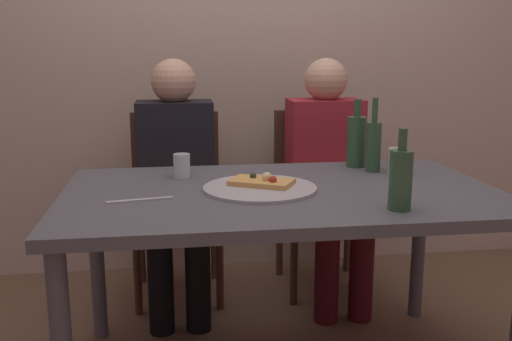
# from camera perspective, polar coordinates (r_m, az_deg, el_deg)

# --- Properties ---
(back_wall) EXTENTS (6.00, 0.10, 2.60)m
(back_wall) POSITION_cam_1_polar(r_m,az_deg,el_deg) (3.22, -1.49, 13.46)
(back_wall) COLOR #BCA893
(back_wall) RESTS_ON ground_plane
(dining_table) EXTENTS (1.54, 0.91, 0.72)m
(dining_table) POSITION_cam_1_polar(r_m,az_deg,el_deg) (2.09, 2.51, -3.81)
(dining_table) COLOR #4C4C51
(dining_table) RESTS_ON ground_plane
(pizza_tray) EXTENTS (0.40, 0.40, 0.01)m
(pizza_tray) POSITION_cam_1_polar(r_m,az_deg,el_deg) (2.05, 0.40, -1.78)
(pizza_tray) COLOR #ADADB2
(pizza_tray) RESTS_ON dining_table
(pizza_slice_last) EXTENTS (0.26, 0.22, 0.05)m
(pizza_slice_last) POSITION_cam_1_polar(r_m,az_deg,el_deg) (2.08, 0.61, -1.08)
(pizza_slice_last) COLOR tan
(pizza_slice_last) RESTS_ON pizza_tray
(wine_bottle) EXTENTS (0.06, 0.06, 0.30)m
(wine_bottle) POSITION_cam_1_polar(r_m,az_deg,el_deg) (2.39, 11.48, 2.50)
(wine_bottle) COLOR #2D5133
(wine_bottle) RESTS_ON dining_table
(beer_bottle) EXTENTS (0.08, 0.08, 0.29)m
(beer_bottle) POSITION_cam_1_polar(r_m,az_deg,el_deg) (2.47, 9.83, 2.95)
(beer_bottle) COLOR #2D5133
(beer_bottle) RESTS_ON dining_table
(water_bottle) EXTENTS (0.07, 0.07, 0.26)m
(water_bottle) POSITION_cam_1_polar(r_m,az_deg,el_deg) (1.84, 14.03, -0.75)
(water_bottle) COLOR #2D5133
(water_bottle) RESTS_ON dining_table
(tumbler_near) EXTENTS (0.07, 0.07, 0.10)m
(tumbler_near) POSITION_cam_1_polar(r_m,az_deg,el_deg) (2.38, 13.69, 0.92)
(tumbler_near) COLOR #B7C6BC
(tumbler_near) RESTS_ON dining_table
(tumbler_far) EXTENTS (0.07, 0.07, 0.09)m
(tumbler_far) POSITION_cam_1_polar(r_m,az_deg,el_deg) (2.26, -7.31, 0.47)
(tumbler_far) COLOR silver
(tumbler_far) RESTS_ON dining_table
(table_knife) EXTENTS (0.22, 0.06, 0.01)m
(table_knife) POSITION_cam_1_polar(r_m,az_deg,el_deg) (1.95, -11.32, -2.86)
(table_knife) COLOR #B7B7BC
(table_knife) RESTS_ON dining_table
(chair_left) EXTENTS (0.44, 0.44, 0.90)m
(chair_left) POSITION_cam_1_polar(r_m,az_deg,el_deg) (2.92, -7.81, -2.09)
(chair_left) COLOR #472D1E
(chair_left) RESTS_ON ground_plane
(chair_right) EXTENTS (0.44, 0.44, 0.90)m
(chair_right) POSITION_cam_1_polar(r_m,az_deg,el_deg) (3.01, 6.32, -1.61)
(chair_right) COLOR #472D1E
(chair_right) RESTS_ON ground_plane
(guest_in_sweater) EXTENTS (0.36, 0.56, 1.17)m
(guest_in_sweater) POSITION_cam_1_polar(r_m,az_deg,el_deg) (2.74, -7.86, -0.27)
(guest_in_sweater) COLOR black
(guest_in_sweater) RESTS_ON ground_plane
(guest_in_beanie) EXTENTS (0.36, 0.56, 1.17)m
(guest_in_beanie) POSITION_cam_1_polar(r_m,az_deg,el_deg) (2.84, 7.14, 0.18)
(guest_in_beanie) COLOR maroon
(guest_in_beanie) RESTS_ON ground_plane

